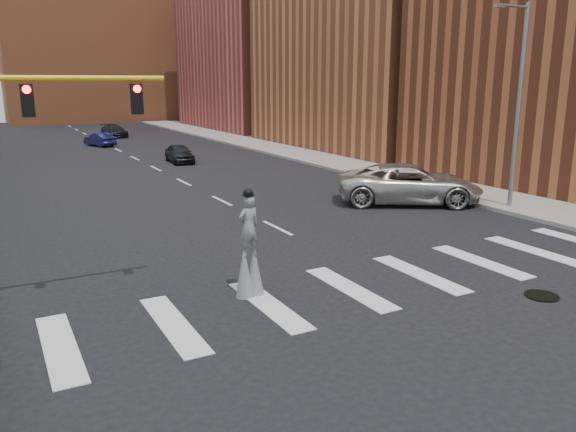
{
  "coord_description": "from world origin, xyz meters",
  "views": [
    {
      "loc": [
        -9.94,
        -11.4,
        5.72
      ],
      "look_at": [
        -2.0,
        3.37,
        1.7
      ],
      "focal_mm": 35.0,
      "sensor_mm": 36.0,
      "label": 1
    }
  ],
  "objects": [
    {
      "name": "car_far",
      "position": [
        2.17,
        50.16,
        0.65
      ],
      "size": [
        2.43,
        4.68,
        1.3
      ],
      "primitive_type": "imported",
      "rotation": [
        0.0,
        0.0,
        0.14
      ],
      "color": "black",
      "rests_on": "ground"
    },
    {
      "name": "manhole",
      "position": [
        3.0,
        -2.0,
        0.02
      ],
      "size": [
        0.9,
        0.9,
        0.04
      ],
      "primitive_type": "cylinder",
      "color": "black",
      "rests_on": "ground"
    },
    {
      "name": "building_backdrop",
      "position": [
        6.0,
        78.0,
        9.0
      ],
      "size": [
        26.0,
        14.0,
        18.0
      ],
      "primitive_type": "cube",
      "color": "#B06137",
      "rests_on": "ground"
    },
    {
      "name": "building_far",
      "position": [
        22.0,
        54.0,
        10.0
      ],
      "size": [
        16.0,
        22.0,
        20.0
      ],
      "primitive_type": "cube",
      "color": "#BC5045",
      "rests_on": "ground"
    },
    {
      "name": "stilt_performer",
      "position": [
        -4.0,
        1.87,
        1.17
      ],
      "size": [
        0.84,
        0.56,
        2.99
      ],
      "rotation": [
        0.0,
        0.0,
        3.28
      ],
      "color": "black",
      "rests_on": "ground"
    },
    {
      "name": "ground_plane",
      "position": [
        0.0,
        0.0,
        0.0
      ],
      "size": [
        160.0,
        160.0,
        0.0
      ],
      "primitive_type": "plane",
      "color": "black",
      "rests_on": "ground"
    },
    {
      "name": "suv_crossing",
      "position": [
        7.8,
        9.24,
        0.94
      ],
      "size": [
        7.43,
        6.22,
        1.89
      ],
      "primitive_type": "imported",
      "rotation": [
        0.0,
        0.0,
        1.02
      ],
      "color": "beige",
      "rests_on": "ground"
    },
    {
      "name": "sidewalk_right",
      "position": [
        12.5,
        25.0,
        0.09
      ],
      "size": [
        5.0,
        90.0,
        0.18
      ],
      "primitive_type": "cube",
      "color": "gray",
      "rests_on": "ground"
    },
    {
      "name": "car_near",
      "position": [
        2.35,
        28.13,
        0.66
      ],
      "size": [
        1.8,
        3.94,
        1.31
      ],
      "primitive_type": "imported",
      "rotation": [
        0.0,
        0.0,
        -0.07
      ],
      "color": "black",
      "rests_on": "ground"
    },
    {
      "name": "streetlight",
      "position": [
        10.9,
        6.0,
        4.9
      ],
      "size": [
        2.05,
        0.2,
        9.0
      ],
      "color": "slate",
      "rests_on": "ground"
    },
    {
      "name": "car_mid",
      "position": [
        -0.8,
        41.84,
        0.62
      ],
      "size": [
        2.42,
        3.96,
        1.23
      ],
      "primitive_type": "imported",
      "rotation": [
        0.0,
        0.0,
        3.46
      ],
      "color": "#151949",
      "rests_on": "ground"
    },
    {
      "name": "building_mid",
      "position": [
        22.0,
        30.0,
        12.0
      ],
      "size": [
        16.0,
        22.0,
        24.0
      ],
      "primitive_type": "cube",
      "color": "#B06137",
      "rests_on": "ground"
    }
  ]
}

